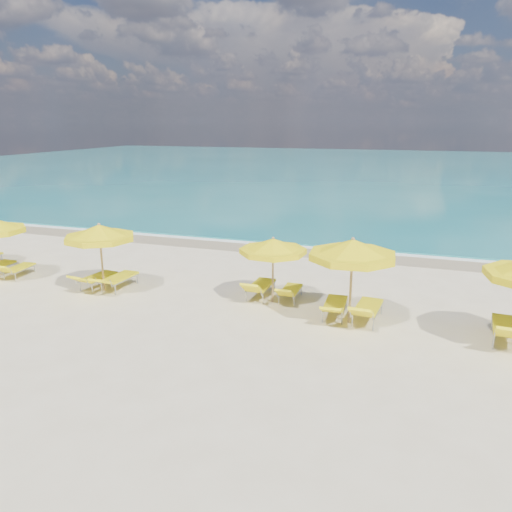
% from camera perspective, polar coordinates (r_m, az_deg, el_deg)
% --- Properties ---
extents(ground_plane, '(120.00, 120.00, 0.00)m').
position_cam_1_polar(ground_plane, '(15.65, -1.75, -5.61)').
color(ground_plane, beige).
extents(ocean, '(120.00, 80.00, 0.30)m').
position_cam_1_polar(ocean, '(62.18, 13.94, 9.62)').
color(ocean, '#136B6E').
rests_on(ocean, ground).
extents(wet_sand_band, '(120.00, 2.60, 0.01)m').
position_cam_1_polar(wet_sand_band, '(22.42, 4.79, 0.79)').
color(wet_sand_band, tan).
rests_on(wet_sand_band, ground).
extents(foam_line, '(120.00, 1.20, 0.03)m').
position_cam_1_polar(foam_line, '(23.18, 5.27, 1.25)').
color(foam_line, white).
rests_on(foam_line, ground).
extents(whitecap_near, '(14.00, 0.36, 0.05)m').
position_cam_1_polar(whitecap_near, '(33.13, -1.34, 5.53)').
color(whitecap_near, white).
rests_on(whitecap_near, ground).
extents(whitecap_far, '(18.00, 0.30, 0.05)m').
position_cam_1_polar(whitecap_far, '(38.23, 22.78, 5.65)').
color(whitecap_far, white).
rests_on(whitecap_far, ground).
extents(umbrella_2, '(2.65, 2.65, 2.34)m').
position_cam_1_polar(umbrella_2, '(17.16, -17.45, 2.50)').
color(umbrella_2, tan).
rests_on(umbrella_2, ground).
extents(umbrella_3, '(2.64, 2.64, 2.12)m').
position_cam_1_polar(umbrella_3, '(15.36, 1.96, 1.07)').
color(umbrella_3, tan).
rests_on(umbrella_3, ground).
extents(umbrella_4, '(3.12, 3.12, 2.50)m').
position_cam_1_polar(umbrella_4, '(13.92, 10.98, 0.66)').
color(umbrella_4, tan).
rests_on(umbrella_4, ground).
extents(lounger_1_right, '(0.67, 1.66, 0.70)m').
position_cam_1_polar(lounger_1_right, '(20.33, -25.48, -1.61)').
color(lounger_1_right, '#A5A8AD').
rests_on(lounger_1_right, ground).
extents(lounger_2_left, '(0.81, 1.87, 0.72)m').
position_cam_1_polar(lounger_2_left, '(18.04, -17.68, -2.78)').
color(lounger_2_left, '#A5A8AD').
rests_on(lounger_2_left, ground).
extents(lounger_2_right, '(0.73, 1.98, 0.70)m').
position_cam_1_polar(lounger_2_right, '(17.69, -15.41, -2.91)').
color(lounger_2_right, '#A5A8AD').
rests_on(lounger_2_right, ground).
extents(lounger_3_left, '(0.66, 1.88, 0.80)m').
position_cam_1_polar(lounger_3_left, '(16.26, 0.50, -3.94)').
color(lounger_3_left, '#A5A8AD').
rests_on(lounger_3_left, ground).
extents(lounger_3_right, '(0.57, 1.64, 0.69)m').
position_cam_1_polar(lounger_3_right, '(16.01, 3.93, -4.40)').
color(lounger_3_right, '#A5A8AD').
rests_on(lounger_3_right, ground).
extents(lounger_4_left, '(0.69, 1.91, 0.71)m').
position_cam_1_polar(lounger_4_left, '(14.86, 9.00, -6.05)').
color(lounger_4_left, '#A5A8AD').
rests_on(lounger_4_left, ground).
extents(lounger_4_right, '(0.82, 2.03, 0.82)m').
position_cam_1_polar(lounger_4_right, '(14.69, 12.58, -6.41)').
color(lounger_4_right, '#A5A8AD').
rests_on(lounger_4_right, ground).
extents(lounger_5_left, '(0.83, 2.06, 0.87)m').
position_cam_1_polar(lounger_5_left, '(14.58, 26.63, -7.87)').
color(lounger_5_left, '#A5A8AD').
rests_on(lounger_5_left, ground).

